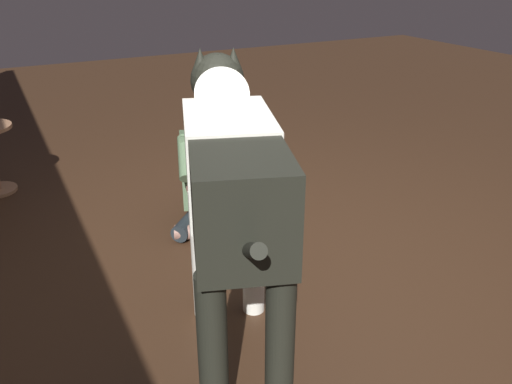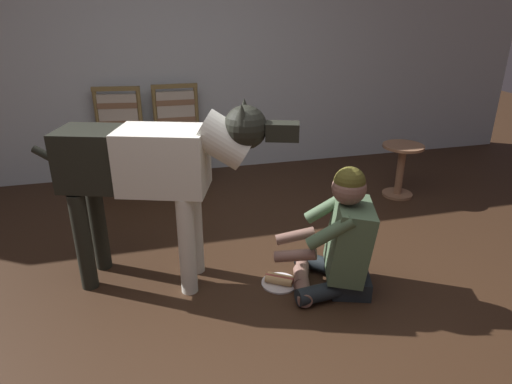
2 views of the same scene
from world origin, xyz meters
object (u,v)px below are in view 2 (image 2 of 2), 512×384
object	(u,v)px
dining_chair_right_of_pair	(178,130)
large_dog	(155,167)
dining_chair_left_of_pair	(119,134)
hot_dog_on_plate	(280,281)
person_sitting_on_floor	(341,241)
round_side_table	(401,166)

from	to	relation	value
dining_chair_right_of_pair	large_dog	distance (m)	1.87
dining_chair_right_of_pair	large_dog	world-z (taller)	large_dog
dining_chair_left_of_pair	hot_dog_on_plate	xyz separation A→B (m)	(1.02, -2.07, -0.52)
large_dog	dining_chair_right_of_pair	bearing A→B (deg)	80.68
person_sitting_on_floor	round_side_table	xyz separation A→B (m)	(1.19, 1.26, -0.04)
hot_dog_on_plate	round_side_table	bearing A→B (deg)	36.23
round_side_table	dining_chair_right_of_pair	bearing A→B (deg)	154.84
dining_chair_left_of_pair	person_sitting_on_floor	distance (m)	2.60
hot_dog_on_plate	round_side_table	distance (m)	1.94
dining_chair_left_of_pair	round_side_table	bearing A→B (deg)	-19.98
large_dog	hot_dog_on_plate	size ratio (longest dim) A/B	6.48
hot_dog_on_plate	round_side_table	xyz separation A→B (m)	(1.55, 1.14, 0.28)
dining_chair_right_of_pair	hot_dog_on_plate	distance (m)	2.18
dining_chair_right_of_pair	round_side_table	size ratio (longest dim) A/B	1.92
dining_chair_left_of_pair	large_dog	xyz separation A→B (m)	(0.28, -1.82, 0.27)
person_sitting_on_floor	large_dog	size ratio (longest dim) A/B	0.53
large_dog	round_side_table	bearing A→B (deg)	21.13
dining_chair_left_of_pair	dining_chair_right_of_pair	distance (m)	0.58
dining_chair_left_of_pair	large_dog	bearing A→B (deg)	-81.23
dining_chair_left_of_pair	hot_dog_on_plate	world-z (taller)	dining_chair_left_of_pair
person_sitting_on_floor	round_side_table	bearing A→B (deg)	46.61
person_sitting_on_floor	dining_chair_left_of_pair	bearing A→B (deg)	122.16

